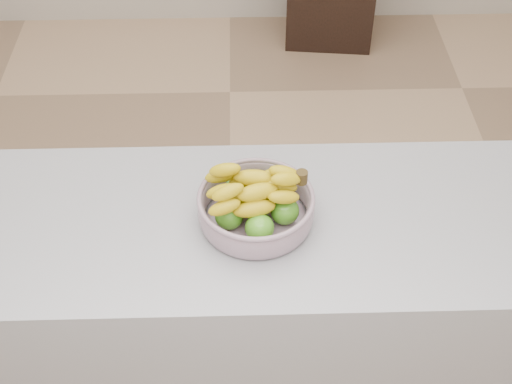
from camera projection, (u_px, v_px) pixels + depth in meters
ground at (230, 273)px, 2.87m from camera, size 4.00×4.00×0.00m
counter at (227, 324)px, 2.14m from camera, size 2.00×0.60×0.90m
fruit_bowl at (256, 205)px, 1.80m from camera, size 0.30×0.30×0.15m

